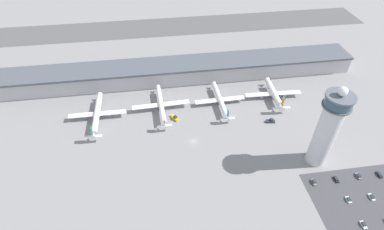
% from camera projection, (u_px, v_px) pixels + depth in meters
% --- Properties ---
extents(ground_plane, '(1000.00, 1000.00, 0.00)m').
position_uv_depth(ground_plane, '(193.00, 141.00, 188.85)').
color(ground_plane, gray).
extents(terminal_building, '(274.89, 25.00, 14.54)m').
position_uv_depth(terminal_building, '(180.00, 71.00, 236.00)').
color(terminal_building, '#B2B2B7').
rests_on(terminal_building, ground).
extents(runway_strip, '(412.33, 44.00, 0.01)m').
position_uv_depth(runway_strip, '(170.00, 27.00, 312.67)').
color(runway_strip, '#515154').
rests_on(runway_strip, ground).
extents(control_tower, '(14.92, 14.92, 52.92)m').
position_uv_depth(control_tower, '(328.00, 128.00, 160.27)').
color(control_tower, silver).
rests_on(control_tower, ground).
extents(parking_lot_surface, '(64.00, 40.00, 0.01)m').
position_uv_depth(parking_lot_surface, '(372.00, 198.00, 157.74)').
color(parking_lot_surface, '#424247').
rests_on(parking_lot_surface, ground).
extents(airplane_gate_alpha, '(38.09, 44.79, 12.62)m').
position_uv_depth(airplane_gate_alpha, '(97.00, 114.00, 201.55)').
color(airplane_gate_alpha, white).
rests_on(airplane_gate_alpha, ground).
extents(airplane_gate_bravo, '(40.36, 45.12, 11.74)m').
position_uv_depth(airplane_gate_bravo, '(161.00, 105.00, 208.84)').
color(airplane_gate_bravo, white).
rests_on(airplane_gate_bravo, ground).
extents(airplane_gate_charlie, '(36.10, 42.40, 11.19)m').
position_uv_depth(airplane_gate_charlie, '(220.00, 100.00, 213.90)').
color(airplane_gate_charlie, white).
rests_on(airplane_gate_charlie, ground).
extents(airplane_gate_delta, '(41.73, 35.84, 13.62)m').
position_uv_depth(airplane_gate_delta, '(274.00, 94.00, 218.99)').
color(airplane_gate_delta, white).
rests_on(airplane_gate_delta, ground).
extents(service_truck_catering, '(5.52, 7.38, 2.73)m').
position_uv_depth(service_truck_catering, '(175.00, 118.00, 203.97)').
color(service_truck_catering, black).
rests_on(service_truck_catering, ground).
extents(service_truck_fuel, '(6.07, 3.25, 2.79)m').
position_uv_depth(service_truck_fuel, '(271.00, 121.00, 201.48)').
color(service_truck_fuel, black).
rests_on(service_truck_fuel, ground).
extents(service_truck_baggage, '(7.81, 3.03, 2.89)m').
position_uv_depth(service_truck_baggage, '(280.00, 98.00, 220.22)').
color(service_truck_baggage, black).
rests_on(service_truck_baggage, ground).
extents(car_silver_sedan, '(1.76, 4.34, 1.39)m').
position_uv_depth(car_silver_sedan, '(336.00, 179.00, 166.04)').
color(car_silver_sedan, black).
rests_on(car_silver_sedan, ground).
extents(car_maroon_suv, '(1.81, 4.25, 1.49)m').
position_uv_depth(car_maroon_suv, '(363.00, 225.00, 145.78)').
color(car_maroon_suv, black).
rests_on(car_maroon_suv, ground).
extents(car_grey_coupe, '(1.90, 4.44, 1.56)m').
position_uv_depth(car_grey_coupe, '(314.00, 182.00, 164.57)').
color(car_grey_coupe, black).
rests_on(car_grey_coupe, ground).
extents(car_yellow_taxi, '(1.93, 4.45, 1.40)m').
position_uv_depth(car_yellow_taxi, '(372.00, 197.00, 157.51)').
color(car_yellow_taxi, black).
rests_on(car_yellow_taxi, ground).
extents(car_navy_sedan, '(1.95, 4.10, 1.41)m').
position_uv_depth(car_navy_sedan, '(349.00, 200.00, 156.28)').
color(car_navy_sedan, black).
rests_on(car_navy_sedan, ground).
extents(car_red_hatchback, '(1.83, 4.54, 1.37)m').
position_uv_depth(car_red_hatchback, '(379.00, 175.00, 168.45)').
color(car_red_hatchback, black).
rests_on(car_red_hatchback, ground).
extents(car_black_suv, '(1.86, 4.56, 1.57)m').
position_uv_depth(car_black_suv, '(358.00, 176.00, 167.64)').
color(car_black_suv, black).
rests_on(car_black_suv, ground).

